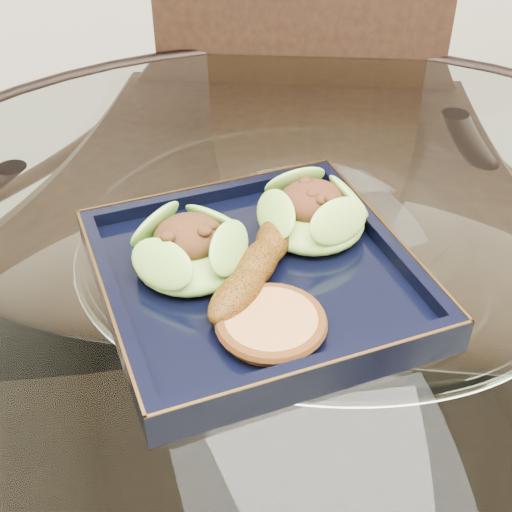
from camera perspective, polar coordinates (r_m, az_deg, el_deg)
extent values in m
cylinder|color=white|center=(0.67, 4.79, -2.19)|extent=(1.10, 1.10, 0.01)
torus|color=black|center=(0.67, 4.79, -2.19)|extent=(1.13, 1.13, 0.02)
cylinder|color=black|center=(1.20, 12.58, -5.46)|extent=(0.04, 0.04, 0.75)
cylinder|color=black|center=(1.12, -14.90, -10.17)|extent=(0.04, 0.04, 0.75)
cube|color=#321E10|center=(1.07, 2.80, -0.60)|extent=(0.58, 0.58, 0.04)
cube|color=#321E10|center=(1.11, 3.64, 18.35)|extent=(0.43, 0.17, 0.50)
cylinder|color=#321E10|center=(1.16, -8.20, -16.85)|extent=(0.04, 0.04, 0.49)
cylinder|color=#321E10|center=(1.16, 12.37, -17.76)|extent=(0.04, 0.04, 0.49)
cylinder|color=#321E10|center=(1.41, -5.31, -3.70)|extent=(0.04, 0.04, 0.49)
cylinder|color=#321E10|center=(1.41, 10.77, -4.40)|extent=(0.04, 0.04, 0.49)
cube|color=black|center=(0.64, 0.00, -2.09)|extent=(0.30, 0.30, 0.02)
ellipsoid|color=#58942B|center=(0.63, -5.28, 0.32)|extent=(0.13, 0.13, 0.04)
ellipsoid|color=#5A972C|center=(0.68, 4.50, 3.25)|extent=(0.12, 0.12, 0.04)
ellipsoid|color=#6B3D0B|center=(0.62, 0.06, -0.71)|extent=(0.12, 0.14, 0.03)
cylinder|color=#C27A40|center=(0.58, 1.22, -5.49)|extent=(0.09, 0.09, 0.01)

